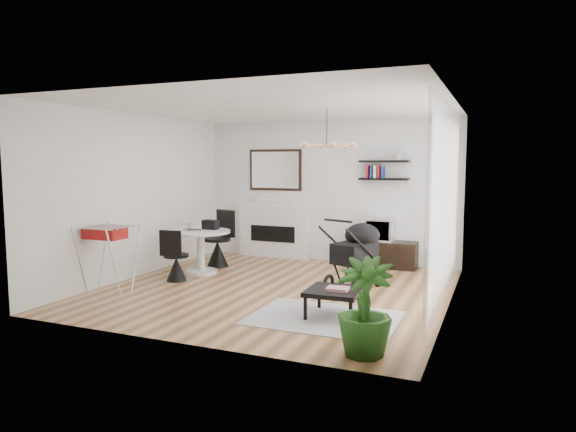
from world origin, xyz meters
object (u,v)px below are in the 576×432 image
at_px(tv_console, 381,254).
at_px(potted_plant, 364,307).
at_px(fireplace, 274,223).
at_px(crt_tv, 380,229).
at_px(dining_table, 201,245).
at_px(coffee_table, 334,292).
at_px(stroller, 357,257).
at_px(drying_rack, 108,257).

relative_size(tv_console, potted_plant, 1.30).
distance_m(fireplace, crt_tv, 2.19).
xyz_separation_m(dining_table, coffee_table, (2.86, -1.50, -0.18)).
relative_size(stroller, coffee_table, 1.63).
bearing_deg(dining_table, coffee_table, -27.70).
relative_size(tv_console, coffee_table, 1.90).
bearing_deg(potted_plant, dining_table, 143.44).
bearing_deg(drying_rack, fireplace, 72.99).
bearing_deg(fireplace, coffee_table, -55.53).
bearing_deg(potted_plant, coffee_table, 120.70).
bearing_deg(tv_console, potted_plant, -79.84).
bearing_deg(crt_tv, fireplace, 175.83).
xyz_separation_m(drying_rack, stroller, (3.27, 1.72, -0.05)).
relative_size(drying_rack, stroller, 0.90).
bearing_deg(tv_console, fireplace, 175.97).
relative_size(coffee_table, potted_plant, 0.69).
bearing_deg(stroller, dining_table, -157.95).
bearing_deg(stroller, coffee_table, -64.85).
xyz_separation_m(drying_rack, coffee_table, (3.41, 0.12, -0.21)).
bearing_deg(potted_plant, tv_console, 100.16).
relative_size(crt_tv, dining_table, 0.48).
bearing_deg(stroller, crt_tv, 110.23).
height_order(drying_rack, potted_plant, drying_rack).
height_order(crt_tv, coffee_table, crt_tv).
height_order(fireplace, potted_plant, fireplace).
distance_m(stroller, potted_plant, 2.83).
height_order(fireplace, coffee_table, fireplace).
distance_m(drying_rack, coffee_table, 3.42).
relative_size(fireplace, drying_rack, 2.18).
height_order(crt_tv, dining_table, crt_tv).
height_order(dining_table, drying_rack, drying_rack).
bearing_deg(coffee_table, potted_plant, -59.30).
height_order(tv_console, dining_table, dining_table).
bearing_deg(crt_tv, tv_console, 5.70).
bearing_deg(coffee_table, tv_console, 92.15).
xyz_separation_m(dining_table, drying_rack, (-0.55, -1.62, 0.03)).
bearing_deg(crt_tv, coffee_table, -87.27).
height_order(dining_table, potted_plant, potted_plant).
bearing_deg(crt_tv, stroller, -89.71).
relative_size(tv_console, crt_tv, 2.62).
relative_size(dining_table, stroller, 0.93).
height_order(stroller, coffee_table, stroller).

